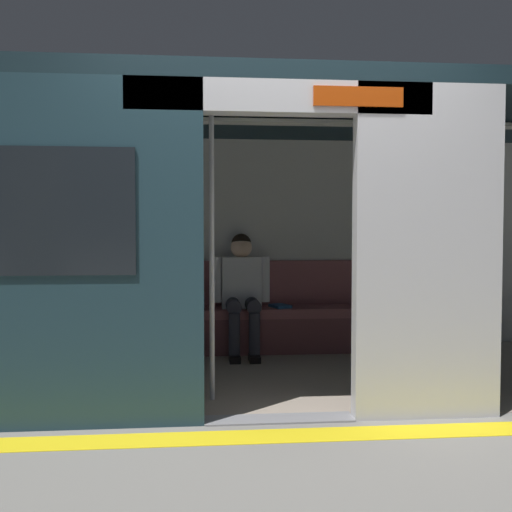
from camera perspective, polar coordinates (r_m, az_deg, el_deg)
ground_plane at (r=3.93m, az=2.23°, el=-15.34°), size 60.00×60.00×0.00m
platform_edge_strip at (r=3.65m, az=2.88°, el=-16.72°), size 8.00×0.24×0.01m
train_car at (r=4.87m, az=-0.23°, el=5.66°), size 6.40×2.60×2.24m
bench_seat at (r=5.88m, az=-0.47°, el=-5.96°), size 2.77×0.44×0.44m
person_seated at (r=5.78m, az=-1.35°, el=-2.86°), size 0.55×0.67×1.17m
handbag at (r=5.87m, az=-6.23°, el=-4.16°), size 0.26×0.15×0.17m
book at (r=5.91m, az=2.31°, el=-4.78°), size 0.22×0.26×0.03m
grab_pole_door at (r=4.19m, az=-4.24°, el=0.40°), size 0.04×0.04×2.10m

